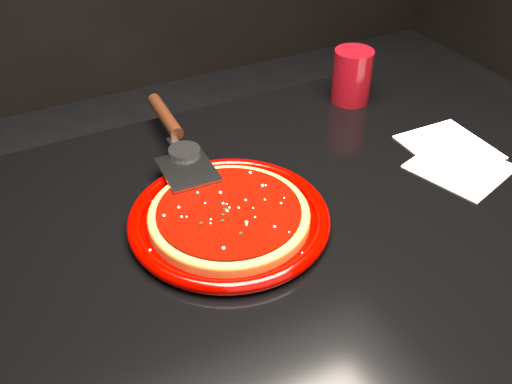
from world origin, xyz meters
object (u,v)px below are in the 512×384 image
Objects in this scene: table at (290,375)px; plate at (229,219)px; pizza_server at (177,138)px; cup at (352,76)px; ramekin at (185,159)px.

table is 3.98× the size of plate.
plate is at bearing -86.99° from pizza_server.
table is 11.17× the size of cup.
plate is 0.17m from ramekin.
ramekin is at bearing -168.53° from cup.
pizza_server is at bearing -174.40° from cup.
pizza_server is (-0.10, 0.25, 0.41)m from table.
cup is (0.29, 0.29, 0.43)m from table.
plate is 2.81× the size of cup.
cup is (0.39, 0.04, 0.01)m from pizza_server.
cup reaches higher than pizza_server.
table is at bearing -67.18° from pizza_server.
pizza_server is 3.22× the size of cup.
cup is at bearing 11.47° from ramekin.
table is at bearing -134.81° from cup.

